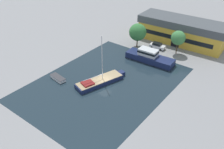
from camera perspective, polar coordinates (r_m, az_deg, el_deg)
name	(u,v)px	position (r m, az deg, el deg)	size (l,w,h in m)	color
ground_plane	(105,83)	(55.73, -1.72, -2.06)	(440.00, 440.00, 0.00)	gray
water_canal	(105,83)	(55.73, -1.72, -2.05)	(26.64, 36.44, 0.01)	#1E2D38
warehouse_building	(182,31)	(76.24, 15.63, 9.60)	(25.40, 9.59, 7.01)	gold
quay_tree_near_building	(138,32)	(70.57, 5.89, 9.60)	(4.83, 4.83, 6.86)	brown
quay_tree_by_water	(178,38)	(68.46, 14.90, 8.09)	(3.81, 3.81, 6.53)	brown
parked_car	(157,46)	(71.77, 10.31, 6.49)	(4.46, 1.97, 1.67)	silver
sailboat_moored	(100,81)	(55.57, -2.75, -1.46)	(6.37, 12.28, 11.21)	#19234C
motor_cruiser	(149,57)	(64.45, 8.55, 3.92)	(12.78, 4.43, 3.31)	#19234C
small_dinghy	(58,78)	(58.21, -12.28, -0.79)	(4.45, 2.19, 0.73)	white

